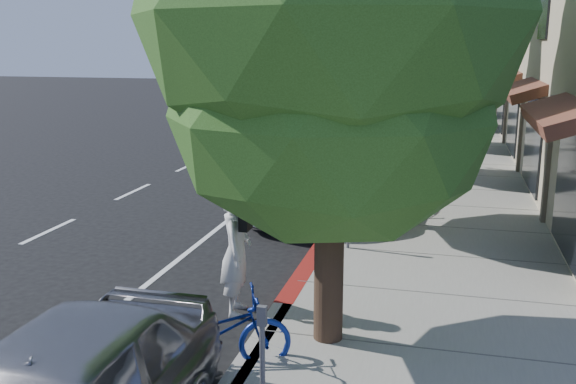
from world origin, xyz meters
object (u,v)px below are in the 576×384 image
(street_tree_0, at_px, (333,25))
(pedestrian, at_px, (452,139))
(street_tree_4, at_px, (422,30))
(street_tree_3, at_px, (416,21))
(silver_suv, at_px, (329,174))
(street_tree_1, at_px, (384,7))
(bicycle, at_px, (213,333))
(street_tree_2, at_px, (404,24))
(street_tree_5, at_px, (427,42))
(cyclist, at_px, (236,251))
(dark_suv_far, at_px, (369,102))
(dark_sedan, at_px, (361,131))
(white_pickup, at_px, (373,130))

(street_tree_0, relative_size, pedestrian, 3.95)
(street_tree_4, height_order, pedestrian, street_tree_4)
(street_tree_3, xyz_separation_m, street_tree_4, (-0.00, 6.00, -0.23))
(silver_suv, bearing_deg, pedestrian, 67.08)
(street_tree_1, relative_size, pedestrian, 4.37)
(bicycle, bearing_deg, street_tree_0, -77.03)
(street_tree_2, xyz_separation_m, bicycle, (-1.30, -13.00, -4.12))
(street_tree_4, bearing_deg, street_tree_2, -90.00)
(street_tree_4, distance_m, street_tree_5, 6.02)
(cyclist, height_order, silver_suv, cyclist)
(bicycle, distance_m, dark_suv_far, 30.35)
(dark_suv_far, distance_m, pedestrian, 16.79)
(street_tree_4, distance_m, dark_suv_far, 7.27)
(street_tree_5, height_order, dark_sedan, street_tree_5)
(street_tree_2, xyz_separation_m, dark_suv_far, (-3.07, 17.29, -3.87))
(street_tree_4, bearing_deg, cyclist, -93.95)
(silver_suv, relative_size, white_pickup, 1.21)
(street_tree_0, bearing_deg, street_tree_4, 90.00)
(street_tree_5, bearing_deg, cyclist, -93.14)
(street_tree_1, distance_m, street_tree_3, 12.00)
(street_tree_0, relative_size, bicycle, 3.59)
(dark_sedan, bearing_deg, pedestrian, -37.53)
(street_tree_3, distance_m, silver_suv, 11.34)
(white_pickup, bearing_deg, street_tree_1, -82.36)
(street_tree_2, height_order, pedestrian, street_tree_2)
(street_tree_3, bearing_deg, bicycle, -93.91)
(cyclist, height_order, bicycle, cyclist)
(dark_sedan, relative_size, white_pickup, 0.91)
(street_tree_5, relative_size, bicycle, 3.48)
(street_tree_2, bearing_deg, cyclist, -98.15)
(dark_suv_far, bearing_deg, pedestrian, -77.23)
(silver_suv, bearing_deg, street_tree_0, -74.44)
(pedestrian, bearing_deg, street_tree_4, -84.21)
(pedestrian, bearing_deg, street_tree_1, 74.77)
(street_tree_1, bearing_deg, street_tree_3, 90.00)
(street_tree_0, height_order, street_tree_2, street_tree_2)
(street_tree_4, xyz_separation_m, bicycle, (-1.30, -25.00, -4.18))
(bicycle, height_order, white_pickup, white_pickup)
(street_tree_0, xyz_separation_m, dark_sedan, (-1.81, 16.50, -3.54))
(street_tree_2, bearing_deg, street_tree_4, 90.00)
(cyclist, bearing_deg, dark_sedan, -11.16)
(white_pickup, relative_size, pedestrian, 2.91)
(street_tree_5, bearing_deg, silver_suv, -93.56)
(street_tree_5, bearing_deg, street_tree_0, -90.00)
(street_tree_5, bearing_deg, street_tree_2, -90.00)
(street_tree_1, distance_m, street_tree_4, 18.00)
(street_tree_2, bearing_deg, dark_suv_far, 100.08)
(street_tree_3, xyz_separation_m, cyclist, (-1.60, -17.17, -3.95))
(street_tree_2, distance_m, cyclist, 11.86)
(street_tree_0, distance_m, cyclist, 3.79)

